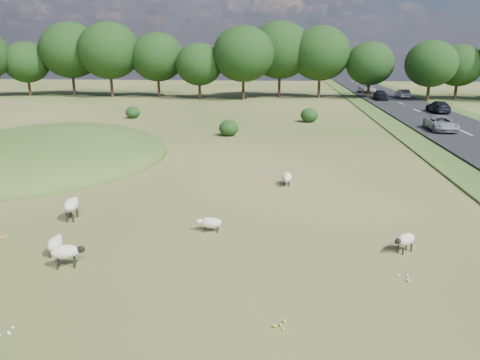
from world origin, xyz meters
name	(u,v)px	position (x,y,z in m)	size (l,w,h in m)	color
ground	(234,140)	(0.00, 20.00, 0.00)	(160.00, 160.00, 0.00)	#305319
mound	(49,158)	(-12.00, 12.00, 0.00)	(16.00, 20.00, 4.00)	#33561E
road	(444,124)	(20.00, 30.00, 0.12)	(8.00, 150.00, 0.25)	black
treeline	(251,55)	(-1.06, 55.44, 6.57)	(96.28, 14.66, 11.70)	black
shrubs	(233,118)	(-0.98, 28.05, 0.70)	(20.81, 11.58, 1.47)	black
sheep_0	(66,252)	(-3.18, -4.12, 0.57)	(1.18, 0.78, 0.82)	#BEB29D
sheep_1	(405,239)	(8.60, -1.79, 0.51)	(0.98, 0.91, 0.74)	#BEB29D
sheep_2	(55,243)	(-4.07, -3.12, 0.42)	(0.66, 1.18, 0.66)	#BEB29D
sheep_3	(210,223)	(1.19, -0.42, 0.39)	(1.06, 0.47, 0.61)	#BEB29D
sheep_4	(71,205)	(-5.07, 0.44, 0.67)	(0.72, 1.36, 0.96)	#BEB29D
sheep_5	(287,177)	(4.33, 6.75, 0.45)	(0.58, 1.24, 0.71)	#BEB29D
car_0	(367,89)	(18.10, 64.24, 0.95)	(2.32, 5.03, 1.40)	silver
car_1	(441,124)	(18.10, 24.92, 0.88)	(2.10, 4.55, 1.26)	#ABADB3
car_3	(403,94)	(21.90, 55.22, 0.91)	(1.40, 4.02, 1.32)	#A0A2A7
car_5	(368,81)	(21.90, 85.76, 1.01)	(2.13, 5.25, 1.52)	black
car_6	(438,107)	(21.90, 38.15, 0.91)	(1.85, 4.54, 1.32)	black
car_7	(381,95)	(18.10, 52.44, 0.95)	(1.66, 4.13, 1.41)	black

